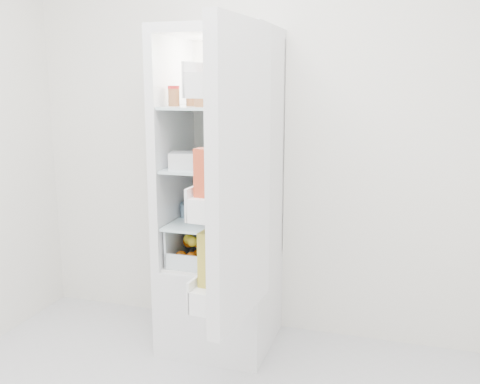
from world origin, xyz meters
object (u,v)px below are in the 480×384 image
(mushroom_bowl, at_px, (195,210))
(refrigerator, at_px, (223,231))
(red_cabbage, at_px, (240,204))
(fridge_door, at_px, (235,180))

(mushroom_bowl, bearing_deg, refrigerator, 5.06)
(refrigerator, relative_size, red_cabbage, 10.06)
(red_cabbage, relative_size, mushroom_bowl, 1.06)
(refrigerator, xyz_separation_m, fridge_door, (0.28, -0.64, 0.43))
(refrigerator, xyz_separation_m, red_cabbage, (0.11, -0.01, 0.17))
(mushroom_bowl, bearing_deg, fridge_door, -54.74)
(refrigerator, distance_m, mushroom_bowl, 0.21)
(red_cabbage, distance_m, fridge_door, 0.70)
(red_cabbage, distance_m, mushroom_bowl, 0.28)
(red_cabbage, bearing_deg, refrigerator, 176.05)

